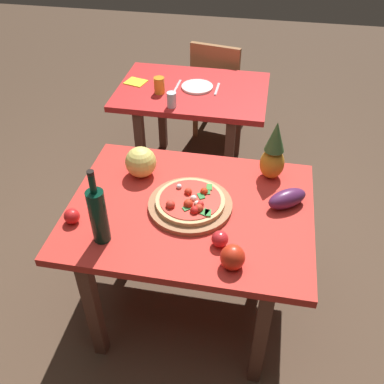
{
  "coord_description": "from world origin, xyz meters",
  "views": [
    {
      "loc": [
        0.29,
        -1.51,
        2.1
      ],
      "look_at": [
        -0.0,
        0.05,
        0.77
      ],
      "focal_mm": 40.57,
      "sensor_mm": 36.0,
      "label": 1
    }
  ],
  "objects_px": {
    "display_table": "(190,221)",
    "dining_chair": "(218,84)",
    "bell_pepper": "(233,257)",
    "drinking_glass_water": "(172,100)",
    "background_table": "(192,103)",
    "napkin_folded": "(136,82)",
    "dinner_plate": "(197,87)",
    "pineapple_left": "(273,153)",
    "melon": "(141,162)",
    "drinking_glass_juice": "(159,85)",
    "eggplant": "(287,199)",
    "fork_utensil": "(178,86)",
    "knife_utensil": "(217,89)",
    "pizza": "(190,201)",
    "wine_bottle": "(98,215)",
    "tomato_at_corner": "(72,216)",
    "pizza_board": "(190,205)"
  },
  "relations": [
    {
      "from": "dining_chair",
      "to": "drinking_glass_water",
      "type": "relative_size",
      "value": 8.55
    },
    {
      "from": "background_table",
      "to": "napkin_folded",
      "type": "relative_size",
      "value": 7.42
    },
    {
      "from": "background_table",
      "to": "drinking_glass_juice",
      "type": "bearing_deg",
      "value": -154.13
    },
    {
      "from": "background_table",
      "to": "drinking_glass_water",
      "type": "xyz_separation_m",
      "value": [
        -0.09,
        -0.28,
        0.16
      ]
    },
    {
      "from": "pizza",
      "to": "drinking_glass_juice",
      "type": "height_order",
      "value": "drinking_glass_juice"
    },
    {
      "from": "pizza_board",
      "to": "bell_pepper",
      "type": "height_order",
      "value": "bell_pepper"
    },
    {
      "from": "background_table",
      "to": "wine_bottle",
      "type": "relative_size",
      "value": 2.8
    },
    {
      "from": "pizza_board",
      "to": "wine_bottle",
      "type": "relative_size",
      "value": 1.08
    },
    {
      "from": "pizza_board",
      "to": "pineapple_left",
      "type": "height_order",
      "value": "pineapple_left"
    },
    {
      "from": "fork_utensil",
      "to": "knife_utensil",
      "type": "bearing_deg",
      "value": 1.89
    },
    {
      "from": "knife_utensil",
      "to": "dinner_plate",
      "type": "bearing_deg",
      "value": -179.34
    },
    {
      "from": "knife_utensil",
      "to": "wine_bottle",
      "type": "bearing_deg",
      "value": -100.35
    },
    {
      "from": "display_table",
      "to": "napkin_folded",
      "type": "bearing_deg",
      "value": 117.02
    },
    {
      "from": "pizza_board",
      "to": "napkin_folded",
      "type": "distance_m",
      "value": 1.39
    },
    {
      "from": "pineapple_left",
      "to": "dinner_plate",
      "type": "height_order",
      "value": "pineapple_left"
    },
    {
      "from": "pizza",
      "to": "dinner_plate",
      "type": "distance_m",
      "value": 1.25
    },
    {
      "from": "bell_pepper",
      "to": "fork_utensil",
      "type": "bearing_deg",
      "value": 109.82
    },
    {
      "from": "bell_pepper",
      "to": "drinking_glass_water",
      "type": "height_order",
      "value": "bell_pepper"
    },
    {
      "from": "display_table",
      "to": "dining_chair",
      "type": "height_order",
      "value": "dining_chair"
    },
    {
      "from": "dining_chair",
      "to": "napkin_folded",
      "type": "relative_size",
      "value": 6.07
    },
    {
      "from": "background_table",
      "to": "bell_pepper",
      "type": "relative_size",
      "value": 9.22
    },
    {
      "from": "bell_pepper",
      "to": "eggplant",
      "type": "xyz_separation_m",
      "value": [
        0.21,
        0.42,
        -0.01
      ]
    },
    {
      "from": "dinner_plate",
      "to": "display_table",
      "type": "bearing_deg",
      "value": -81.44
    },
    {
      "from": "display_table",
      "to": "drinking_glass_juice",
      "type": "relative_size",
      "value": 10.51
    },
    {
      "from": "wine_bottle",
      "to": "tomato_at_corner",
      "type": "bearing_deg",
      "value": 155.85
    },
    {
      "from": "drinking_glass_water",
      "to": "knife_utensil",
      "type": "relative_size",
      "value": 0.55
    },
    {
      "from": "melon",
      "to": "wine_bottle",
      "type": "bearing_deg",
      "value": -95.26
    },
    {
      "from": "napkin_folded",
      "to": "pizza",
      "type": "bearing_deg",
      "value": -63.01
    },
    {
      "from": "drinking_glass_juice",
      "to": "drinking_glass_water",
      "type": "bearing_deg",
      "value": -54.53
    },
    {
      "from": "eggplant",
      "to": "fork_utensil",
      "type": "relative_size",
      "value": 1.11
    },
    {
      "from": "eggplant",
      "to": "drinking_glass_water",
      "type": "bearing_deg",
      "value": 131.47
    },
    {
      "from": "tomato_at_corner",
      "to": "napkin_folded",
      "type": "bearing_deg",
      "value": 94.91
    },
    {
      "from": "pineapple_left",
      "to": "tomato_at_corner",
      "type": "xyz_separation_m",
      "value": [
        -0.87,
        -0.51,
        -0.11
      ]
    },
    {
      "from": "pizza",
      "to": "bell_pepper",
      "type": "xyz_separation_m",
      "value": [
        0.24,
        -0.32,
        0.01
      ]
    },
    {
      "from": "eggplant",
      "to": "dinner_plate",
      "type": "height_order",
      "value": "eggplant"
    },
    {
      "from": "pineapple_left",
      "to": "melon",
      "type": "distance_m",
      "value": 0.67
    },
    {
      "from": "display_table",
      "to": "fork_utensil",
      "type": "height_order",
      "value": "fork_utensil"
    },
    {
      "from": "drinking_glass_juice",
      "to": "dining_chair",
      "type": "bearing_deg",
      "value": 65.33
    },
    {
      "from": "display_table",
      "to": "dinner_plate",
      "type": "bearing_deg",
      "value": 98.56
    },
    {
      "from": "drinking_glass_water",
      "to": "dining_chair",
      "type": "bearing_deg",
      "value": 77.48
    },
    {
      "from": "pineapple_left",
      "to": "display_table",
      "type": "bearing_deg",
      "value": -139.4
    },
    {
      "from": "drinking_glass_water",
      "to": "display_table",
      "type": "bearing_deg",
      "value": -72.23
    },
    {
      "from": "wine_bottle",
      "to": "fork_utensil",
      "type": "xyz_separation_m",
      "value": [
        0.01,
        1.51,
        -0.14
      ]
    },
    {
      "from": "dining_chair",
      "to": "pineapple_left",
      "type": "xyz_separation_m",
      "value": [
        0.47,
        -1.49,
        0.38
      ]
    },
    {
      "from": "pineapple_left",
      "to": "drinking_glass_juice",
      "type": "distance_m",
      "value": 1.13
    },
    {
      "from": "drinking_glass_water",
      "to": "napkin_folded",
      "type": "distance_m",
      "value": 0.45
    },
    {
      "from": "dining_chair",
      "to": "melon",
      "type": "relative_size",
      "value": 5.31
    },
    {
      "from": "dining_chair",
      "to": "pineapple_left",
      "type": "bearing_deg",
      "value": 118.04
    },
    {
      "from": "drinking_glass_juice",
      "to": "wine_bottle",
      "type": "bearing_deg",
      "value": -86.44
    },
    {
      "from": "display_table",
      "to": "tomato_at_corner",
      "type": "xyz_separation_m",
      "value": [
        -0.51,
        -0.2,
        0.13
      ]
    }
  ]
}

